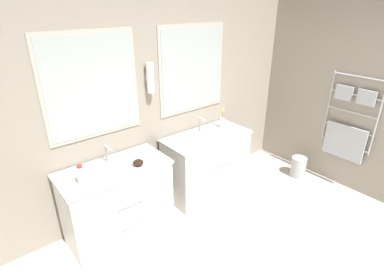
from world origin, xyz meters
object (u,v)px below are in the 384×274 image
(vanity_left, at_px, (119,202))
(amenity_bowl, at_px, (138,163))
(waste_bin, at_px, (298,166))
(flower_vase, at_px, (222,120))
(vanity_right, at_px, (208,164))
(toiletry_bottle, at_px, (81,175))

(vanity_left, height_order, amenity_bowl, amenity_bowl)
(waste_bin, bearing_deg, flower_vase, 146.71)
(vanity_left, bearing_deg, amenity_bowl, -22.00)
(vanity_left, bearing_deg, waste_bin, -11.93)
(vanity_left, bearing_deg, vanity_right, 0.00)
(flower_vase, bearing_deg, waste_bin, -33.29)
(toiletry_bottle, height_order, waste_bin, toiletry_bottle)
(toiletry_bottle, bearing_deg, vanity_right, 1.95)
(amenity_bowl, distance_m, waste_bin, 2.45)
(vanity_left, distance_m, amenity_bowl, 0.49)
(toiletry_bottle, relative_size, amenity_bowl, 1.82)
(vanity_right, distance_m, amenity_bowl, 1.12)
(vanity_left, height_order, vanity_right, same)
(amenity_bowl, xyz_separation_m, waste_bin, (2.31, -0.45, -0.69))
(vanity_right, bearing_deg, vanity_left, 180.00)
(flower_vase, bearing_deg, amenity_bowl, -172.33)
(vanity_left, xyz_separation_m, amenity_bowl, (0.21, -0.09, 0.43))
(toiletry_bottle, xyz_separation_m, flower_vase, (1.92, 0.15, 0.01))
(toiletry_bottle, bearing_deg, waste_bin, -9.47)
(waste_bin, bearing_deg, toiletry_bottle, 170.53)
(amenity_bowl, height_order, flower_vase, flower_vase)
(vanity_right, height_order, flower_vase, flower_vase)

